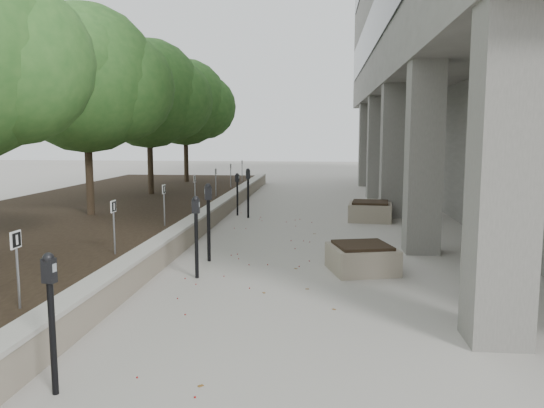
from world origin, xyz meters
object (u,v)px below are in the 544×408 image
at_px(parking_meter_1, 52,324).
at_px(parking_meter_3, 196,237).
at_px(crabapple_tree_5, 185,121).
at_px(parking_meter_2, 209,222).
at_px(crabapple_tree_4, 149,117).
at_px(crabapple_tree_3, 87,110).
at_px(planter_front, 362,258).
at_px(parking_meter_4, 237,194).
at_px(planter_back, 370,211).
at_px(parking_meter_5, 248,193).

height_order(parking_meter_1, parking_meter_3, parking_meter_3).
distance_m(crabapple_tree_5, parking_meter_3, 15.21).
relative_size(parking_meter_1, parking_meter_3, 0.97).
bearing_deg(parking_meter_1, parking_meter_2, 95.73).
distance_m(crabapple_tree_4, crabapple_tree_5, 5.00).
bearing_deg(crabapple_tree_5, parking_meter_2, -73.71).
distance_m(crabapple_tree_3, planter_front, 8.31).
relative_size(crabapple_tree_4, parking_meter_3, 3.74).
relative_size(crabapple_tree_3, parking_meter_2, 3.50).
relative_size(parking_meter_2, parking_meter_3, 1.07).
height_order(parking_meter_3, parking_meter_4, parking_meter_3).
xyz_separation_m(parking_meter_1, planter_front, (3.29, 5.00, -0.44)).
height_order(crabapple_tree_4, parking_meter_2, crabapple_tree_4).
bearing_deg(planter_front, planter_back, 83.68).
bearing_deg(parking_meter_4, parking_meter_1, -73.81).
bearing_deg(planter_back, parking_meter_5, 177.41).
relative_size(parking_meter_1, parking_meter_2, 0.90).
bearing_deg(crabapple_tree_4, planter_back, -20.55).
relative_size(parking_meter_1, planter_back, 1.15).
height_order(crabapple_tree_4, parking_meter_1, crabapple_tree_4).
relative_size(parking_meter_4, planter_back, 1.09).
bearing_deg(planter_back, crabapple_tree_5, 133.82).
bearing_deg(parking_meter_5, parking_meter_2, -98.86).
xyz_separation_m(planter_front, planter_back, (0.66, 5.96, 0.02)).
xyz_separation_m(parking_meter_3, planter_front, (2.91, 0.73, -0.47)).
bearing_deg(parking_meter_3, parking_meter_4, 95.86).
bearing_deg(crabapple_tree_3, parking_meter_5, 31.33).
xyz_separation_m(parking_meter_1, planter_back, (3.95, 10.96, -0.42)).
bearing_deg(planter_back, parking_meter_2, -123.80).
distance_m(crabapple_tree_4, planter_back, 8.49).
bearing_deg(crabapple_tree_4, parking_meter_3, -67.56).
height_order(crabapple_tree_3, parking_meter_5, crabapple_tree_3).
distance_m(crabapple_tree_3, parking_meter_3, 6.43).
bearing_deg(parking_meter_1, planter_back, 79.24).
distance_m(crabapple_tree_5, planter_front, 15.64).
bearing_deg(planter_front, parking_meter_4, 117.13).
relative_size(crabapple_tree_3, planter_front, 4.87).
bearing_deg(crabapple_tree_4, planter_front, -52.07).
height_order(crabapple_tree_3, parking_meter_4, crabapple_tree_3).
bearing_deg(parking_meter_5, crabapple_tree_5, 108.02).
xyz_separation_m(parking_meter_5, planter_back, (3.63, -0.16, -0.47)).
bearing_deg(planter_front, parking_meter_3, -165.97).
bearing_deg(parking_meter_2, crabapple_tree_3, 119.84).
bearing_deg(planter_back, parking_meter_3, -118.10).
height_order(crabapple_tree_5, parking_meter_1, crabapple_tree_5).
height_order(crabapple_tree_3, parking_meter_2, crabapple_tree_3).
bearing_deg(parking_meter_2, planter_front, -30.63).
xyz_separation_m(crabapple_tree_5, parking_meter_5, (3.87, -7.64, -2.37)).
relative_size(crabapple_tree_4, parking_meter_4, 4.10).
distance_m(parking_meter_3, parking_meter_5, 6.85).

